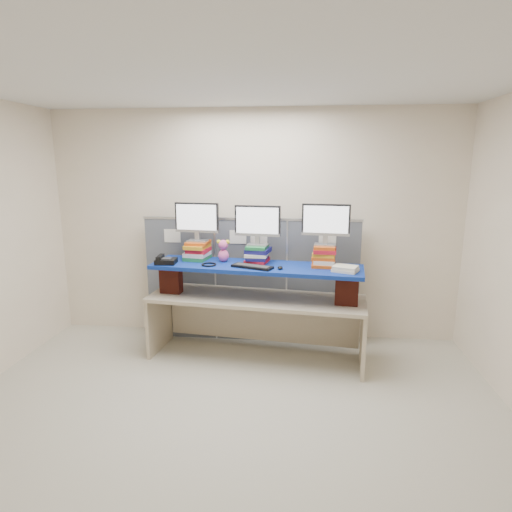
# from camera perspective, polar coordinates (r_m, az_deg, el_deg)

# --- Properties ---
(room) EXTENTS (5.00, 4.00, 2.80)m
(room) POSITION_cam_1_polar(r_m,az_deg,el_deg) (3.34, -4.35, -0.97)
(room) COLOR #F1E0C7
(room) RESTS_ON ground
(cubicle_partition) EXTENTS (2.60, 0.06, 1.53)m
(cubicle_partition) POSITION_cam_1_polar(r_m,az_deg,el_deg) (5.20, -0.68, -3.19)
(cubicle_partition) COLOR #4E535C
(cubicle_partition) RESTS_ON ground
(desk) EXTENTS (2.43, 0.94, 0.72)m
(desk) POSITION_cam_1_polar(r_m,az_deg,el_deg) (4.76, 0.00, -7.13)
(desk) COLOR #BEAD91
(desk) RESTS_ON ground
(brick_pier_left) EXTENTS (0.25, 0.15, 0.32)m
(brick_pier_left) POSITION_cam_1_polar(r_m,az_deg,el_deg) (4.92, -11.26, -3.02)
(brick_pier_left) COLOR maroon
(brick_pier_left) RESTS_ON desk
(brick_pier_right) EXTENTS (0.25, 0.15, 0.32)m
(brick_pier_right) POSITION_cam_1_polar(r_m,az_deg,el_deg) (4.52, 12.00, -4.43)
(brick_pier_right) COLOR maroon
(brick_pier_right) RESTS_ON desk
(blue_board) EXTENTS (2.32, 0.81, 0.04)m
(blue_board) POSITION_cam_1_polar(r_m,az_deg,el_deg) (4.62, 0.00, -1.46)
(blue_board) COLOR navy
(blue_board) RESTS_ON brick_pier_left
(book_stack_left) EXTENTS (0.29, 0.34, 0.21)m
(book_stack_left) POSITION_cam_1_polar(r_m,az_deg,el_deg) (4.90, -7.78, 0.71)
(book_stack_left) COLOR #1E733B
(book_stack_left) RESTS_ON blue_board
(book_stack_center) EXTENTS (0.29, 0.32, 0.19)m
(book_stack_center) POSITION_cam_1_polar(r_m,az_deg,el_deg) (4.72, 0.19, 0.27)
(book_stack_center) COLOR red
(book_stack_center) RESTS_ON blue_board
(book_stack_right) EXTENTS (0.27, 0.32, 0.23)m
(book_stack_right) POSITION_cam_1_polar(r_m,az_deg,el_deg) (4.61, 9.08, 0.02)
(book_stack_right) COLOR #BE4911
(book_stack_right) RESTS_ON blue_board
(monitor_left) EXTENTS (0.50, 0.16, 0.44)m
(monitor_left) POSITION_cam_1_polar(r_m,az_deg,el_deg) (4.84, -7.89, 4.83)
(monitor_left) COLOR #9D9DA2
(monitor_left) RESTS_ON book_stack_left
(monitor_center) EXTENTS (0.50, 0.16, 0.44)m
(monitor_center) POSITION_cam_1_polar(r_m,az_deg,el_deg) (4.65, 0.20, 4.44)
(monitor_center) COLOR #9D9DA2
(monitor_center) RESTS_ON book_stack_center
(monitor_right) EXTENTS (0.50, 0.16, 0.44)m
(monitor_right) POSITION_cam_1_polar(r_m,az_deg,el_deg) (4.55, 9.29, 4.49)
(monitor_right) COLOR #9D9DA2
(monitor_right) RESTS_ON book_stack_right
(keyboard) EXTENTS (0.46, 0.29, 0.03)m
(keyboard) POSITION_cam_1_polar(r_m,az_deg,el_deg) (4.50, -0.50, -1.42)
(keyboard) COLOR black
(keyboard) RESTS_ON blue_board
(mouse) EXTENTS (0.07, 0.10, 0.03)m
(mouse) POSITION_cam_1_polar(r_m,az_deg,el_deg) (4.45, 3.24, -1.56)
(mouse) COLOR black
(mouse) RESTS_ON blue_board
(desk_phone) EXTENTS (0.23, 0.21, 0.09)m
(desk_phone) POSITION_cam_1_polar(r_m,az_deg,el_deg) (4.78, -11.99, -0.60)
(desk_phone) COLOR black
(desk_phone) RESTS_ON blue_board
(headset) EXTENTS (0.16, 0.16, 0.02)m
(headset) POSITION_cam_1_polar(r_m,az_deg,el_deg) (4.63, -6.30, -1.13)
(headset) COLOR black
(headset) RESTS_ON blue_board
(plush_toy) EXTENTS (0.15, 0.11, 0.25)m
(plush_toy) POSITION_cam_1_polar(r_m,az_deg,el_deg) (4.76, -4.37, 0.74)
(plush_toy) COLOR #EA599D
(plush_toy) RESTS_ON blue_board
(binder_stack) EXTENTS (0.29, 0.27, 0.06)m
(binder_stack) POSITION_cam_1_polar(r_m,az_deg,el_deg) (4.44, 11.83, -1.67)
(binder_stack) COLOR beige
(binder_stack) RESTS_ON blue_board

